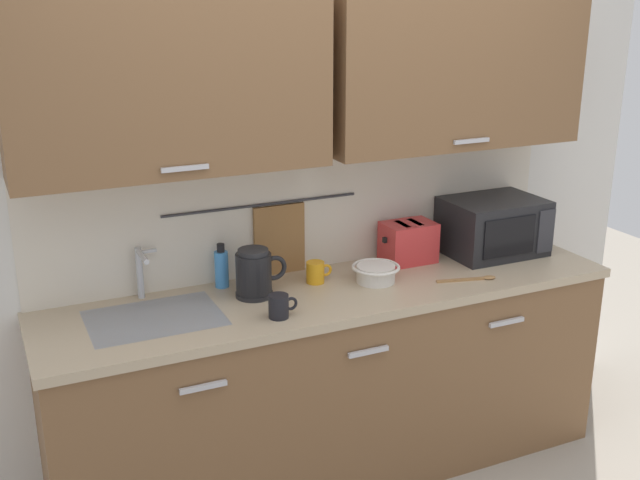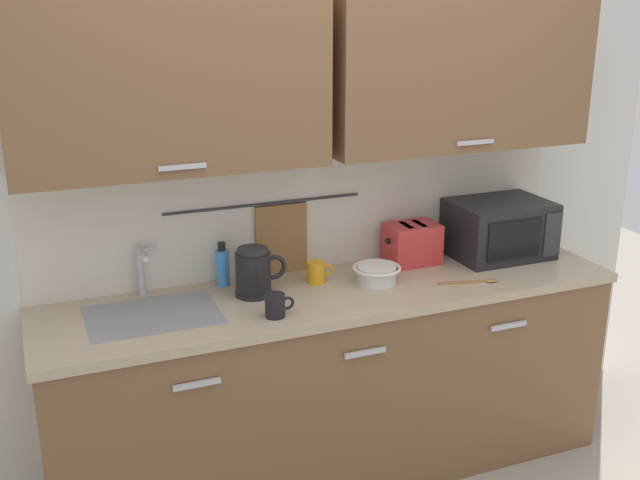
% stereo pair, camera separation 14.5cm
% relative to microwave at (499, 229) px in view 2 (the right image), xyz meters
% --- Properties ---
extents(counter_unit, '(2.53, 0.64, 0.90)m').
position_rel_microwave_xyz_m(counter_unit, '(-0.91, -0.11, -0.58)').
color(counter_unit, brown).
rests_on(counter_unit, ground).
extents(back_wall_assembly, '(3.70, 0.41, 2.50)m').
position_rel_microwave_xyz_m(back_wall_assembly, '(-0.90, 0.12, 0.49)').
color(back_wall_assembly, silver).
rests_on(back_wall_assembly, ground).
extents(sink_faucet, '(0.09, 0.17, 0.22)m').
position_rel_microwave_xyz_m(sink_faucet, '(-1.68, 0.12, 0.01)').
color(sink_faucet, '#B2B5BA').
rests_on(sink_faucet, counter_unit).
extents(microwave, '(0.46, 0.35, 0.27)m').
position_rel_microwave_xyz_m(microwave, '(0.00, 0.00, 0.00)').
color(microwave, black).
rests_on(microwave, counter_unit).
extents(electric_kettle, '(0.23, 0.16, 0.21)m').
position_rel_microwave_xyz_m(electric_kettle, '(-1.24, -0.04, -0.03)').
color(electric_kettle, black).
rests_on(electric_kettle, counter_unit).
extents(dish_soap_bottle, '(0.06, 0.06, 0.20)m').
position_rel_microwave_xyz_m(dish_soap_bottle, '(-1.34, 0.12, -0.05)').
color(dish_soap_bottle, '#3F8CD8').
rests_on(dish_soap_bottle, counter_unit).
extents(mug_near_sink, '(0.12, 0.08, 0.09)m').
position_rel_microwave_xyz_m(mug_near_sink, '(-1.23, -0.29, -0.09)').
color(mug_near_sink, black).
rests_on(mug_near_sink, counter_unit).
extents(mixing_bowl, '(0.21, 0.21, 0.08)m').
position_rel_microwave_xyz_m(mixing_bowl, '(-0.71, -0.11, -0.09)').
color(mixing_bowl, silver).
rests_on(mixing_bowl, counter_unit).
extents(toaster, '(0.26, 0.17, 0.19)m').
position_rel_microwave_xyz_m(toaster, '(-0.44, 0.06, -0.04)').
color(toaster, red).
rests_on(toaster, counter_unit).
extents(mug_by_kettle, '(0.12, 0.08, 0.09)m').
position_rel_microwave_xyz_m(mug_by_kettle, '(-0.95, -0.00, -0.09)').
color(mug_by_kettle, orange).
rests_on(mug_by_kettle, counter_unit).
extents(wooden_spoon, '(0.27, 0.09, 0.01)m').
position_rel_microwave_xyz_m(wooden_spoon, '(-0.30, -0.27, -0.13)').
color(wooden_spoon, '#9E7042').
rests_on(wooden_spoon, counter_unit).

